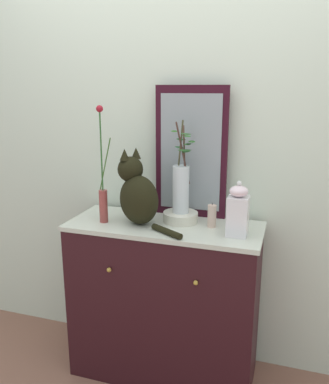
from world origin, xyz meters
TOP-DOWN VIEW (x-y plane):
  - ground_plane at (0.00, 0.00)m, footprint 6.00×6.00m
  - wall_back at (0.00, 0.29)m, footprint 4.40×0.08m
  - sideboard at (0.00, -0.00)m, footprint 1.05×0.45m
  - mirror_leaning at (0.09, 0.19)m, footprint 0.41×0.03m
  - cat_sitting at (-0.14, -0.03)m, footprint 0.44×0.32m
  - vase_slim_green at (-0.33, -0.07)m, footprint 0.08×0.05m
  - bowl_porcelain at (0.07, 0.07)m, footprint 0.19×0.19m
  - vase_glass_clear at (0.07, 0.07)m, footprint 0.17×0.18m
  - jar_lidded_porcelain at (0.40, -0.05)m, footprint 0.10×0.10m
  - candle_pillar at (0.25, 0.03)m, footprint 0.05×0.05m

SIDE VIEW (x-z plane):
  - ground_plane at x=0.00m, z-range 0.00..0.00m
  - sideboard at x=0.00m, z-range 0.00..0.92m
  - bowl_porcelain at x=0.07m, z-range 0.92..0.97m
  - candle_pillar at x=0.25m, z-range 0.92..1.05m
  - jar_lidded_porcelain at x=0.40m, z-range 0.91..1.19m
  - vase_slim_green at x=-0.33m, z-range 0.77..1.40m
  - cat_sitting at x=-0.14m, z-range 0.88..1.29m
  - vase_glass_clear at x=0.07m, z-range 0.88..1.38m
  - mirror_leaning at x=0.09m, z-range 0.92..1.65m
  - wall_back at x=0.00m, z-range 0.00..2.60m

